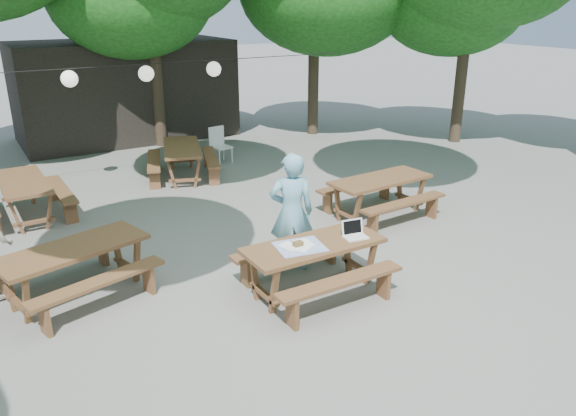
% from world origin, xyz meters
% --- Properties ---
extents(ground, '(80.00, 80.00, 0.00)m').
position_xyz_m(ground, '(0.00, 0.00, 0.00)').
color(ground, '#61625D').
rests_on(ground, ground).
extents(pavilion, '(6.00, 3.00, 2.80)m').
position_xyz_m(pavilion, '(0.50, 10.50, 1.40)').
color(pavilion, black).
rests_on(pavilion, ground).
extents(main_picnic_table, '(2.00, 1.58, 0.75)m').
position_xyz_m(main_picnic_table, '(0.02, -0.33, 0.39)').
color(main_picnic_table, brown).
rests_on(main_picnic_table, ground).
extents(picnic_table_nw, '(2.24, 2.01, 0.75)m').
position_xyz_m(picnic_table_nw, '(-2.90, 1.28, 0.39)').
color(picnic_table_nw, brown).
rests_on(picnic_table_nw, ground).
extents(picnic_table_ne, '(2.04, 1.67, 0.75)m').
position_xyz_m(picnic_table_ne, '(2.75, 1.51, 0.39)').
color(picnic_table_ne, brown).
rests_on(picnic_table_ne, ground).
extents(picnic_table_far_w, '(1.61, 2.01, 0.75)m').
position_xyz_m(picnic_table_far_w, '(-3.08, 4.88, 0.39)').
color(picnic_table_far_w, brown).
rests_on(picnic_table_far_w, ground).
extents(picnic_table_far_e, '(2.10, 2.30, 0.75)m').
position_xyz_m(picnic_table_far_e, '(0.41, 5.76, 0.39)').
color(picnic_table_far_e, brown).
rests_on(picnic_table_far_e, ground).
extents(woman, '(0.79, 0.67, 1.85)m').
position_xyz_m(woman, '(0.14, 0.47, 0.92)').
color(woman, '#69A7BF').
rests_on(woman, ground).
extents(plastic_chair, '(0.51, 0.51, 0.90)m').
position_xyz_m(plastic_chair, '(1.70, 6.47, 0.26)').
color(plastic_chair, silver).
rests_on(plastic_chair, ground).
extents(laptop, '(0.37, 0.31, 0.24)m').
position_xyz_m(laptop, '(0.64, -0.43, 0.81)').
color(laptop, white).
rests_on(laptop, main_picnic_table).
extents(tabletop_clutter, '(0.73, 0.65, 0.08)m').
position_xyz_m(tabletop_clutter, '(-0.22, -0.33, 0.76)').
color(tabletop_clutter, '#3660BB').
rests_on(tabletop_clutter, main_picnic_table).
extents(paper_lanterns, '(9.00, 0.34, 0.38)m').
position_xyz_m(paper_lanterns, '(-0.19, 6.00, 2.40)').
color(paper_lanterns, black).
rests_on(paper_lanterns, ground).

